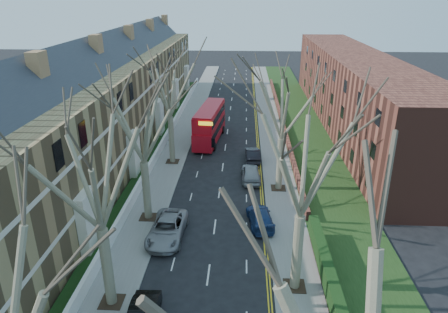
# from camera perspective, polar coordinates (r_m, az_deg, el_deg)

# --- Properties ---
(pavement_left) EXTENTS (3.00, 102.00, 0.12)m
(pavement_left) POSITION_cam_1_polar(r_m,az_deg,el_deg) (55.46, -5.72, 3.72)
(pavement_left) COLOR slate
(pavement_left) RESTS_ON ground
(pavement_right) EXTENTS (3.00, 102.00, 0.12)m
(pavement_right) POSITION_cam_1_polar(r_m,az_deg,el_deg) (54.98, 6.77, 3.50)
(pavement_right) COLOR slate
(pavement_right) RESTS_ON ground
(terrace_left) EXTENTS (9.70, 78.00, 13.60)m
(terrace_left) POSITION_cam_1_polar(r_m,az_deg,el_deg) (48.26, -16.45, 6.83)
(terrace_left) COLOR olive
(terrace_left) RESTS_ON ground
(flats_right) EXTENTS (13.97, 54.00, 10.00)m
(flats_right) POSITION_cam_1_polar(r_m,az_deg,el_deg) (59.35, 18.00, 8.93)
(flats_right) COLOR brown
(flats_right) RESTS_ON ground
(front_wall_left) EXTENTS (0.30, 78.00, 1.00)m
(front_wall_left) POSITION_cam_1_polar(r_m,az_deg,el_deg) (48.16, -9.05, 1.29)
(front_wall_left) COLOR white
(front_wall_left) RESTS_ON ground
(grass_verge_right) EXTENTS (6.00, 102.00, 0.06)m
(grass_verge_right) POSITION_cam_1_polar(r_m,az_deg,el_deg) (55.45, 11.42, 3.47)
(grass_verge_right) COLOR #1A3212
(grass_verge_right) RESTS_ON ground
(tree_left_mid) EXTENTS (10.50, 10.50, 14.71)m
(tree_left_mid) POSITION_cam_1_polar(r_m,az_deg,el_deg) (22.08, -18.25, -0.66)
(tree_left_mid) COLOR #706850
(tree_left_mid) RESTS_ON ground
(tree_left_far) EXTENTS (10.15, 10.15, 14.22)m
(tree_left_far) POSITION_cam_1_polar(r_m,az_deg,el_deg) (31.16, -11.92, 6.04)
(tree_left_far) COLOR #706850
(tree_left_far) RESTS_ON ground
(tree_left_dist) EXTENTS (10.50, 10.50, 14.71)m
(tree_left_dist) POSITION_cam_1_polar(r_m,az_deg,el_deg) (42.46, -7.98, 11.08)
(tree_left_dist) COLOR #706850
(tree_left_dist) RESTS_ON ground
(tree_right_mid) EXTENTS (10.50, 10.50, 14.71)m
(tree_right_mid) POSITION_cam_1_polar(r_m,az_deg,el_deg) (22.74, 11.60, 0.72)
(tree_right_mid) COLOR #706850
(tree_right_mid) RESTS_ON ground
(tree_right_far) EXTENTS (10.15, 10.15, 14.22)m
(tree_right_far) POSITION_cam_1_polar(r_m,az_deg,el_deg) (36.10, 8.52, 8.52)
(tree_right_far) COLOR #706850
(tree_right_far) RESTS_ON ground
(double_decker_bus) EXTENTS (3.43, 10.54, 4.35)m
(double_decker_bus) POSITION_cam_1_polar(r_m,az_deg,el_deg) (50.83, -2.06, 4.52)
(double_decker_bus) COLOR #AF0C18
(double_decker_bus) RESTS_ON ground
(car_left_far) EXTENTS (2.79, 5.70, 1.56)m
(car_left_far) POSITION_cam_1_polar(r_m,az_deg,el_deg) (31.76, -8.10, -10.19)
(car_left_far) COLOR gray
(car_left_far) RESTS_ON ground
(car_right_near) EXTENTS (2.49, 4.82, 1.34)m
(car_right_near) POSITION_cam_1_polar(r_m,az_deg,el_deg) (33.26, 5.17, -8.63)
(car_right_near) COLOR navy
(car_right_near) RESTS_ON ground
(car_right_mid) EXTENTS (2.06, 4.69, 1.57)m
(car_right_mid) POSITION_cam_1_polar(r_m,az_deg,el_deg) (40.60, 3.84, -2.35)
(car_right_mid) COLOR gray
(car_right_mid) RESTS_ON ground
(car_right_far) EXTENTS (1.70, 4.36, 1.41)m
(car_right_far) POSITION_cam_1_polar(r_m,az_deg,el_deg) (45.34, 4.11, 0.27)
(car_right_far) COLOR black
(car_right_far) RESTS_ON ground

